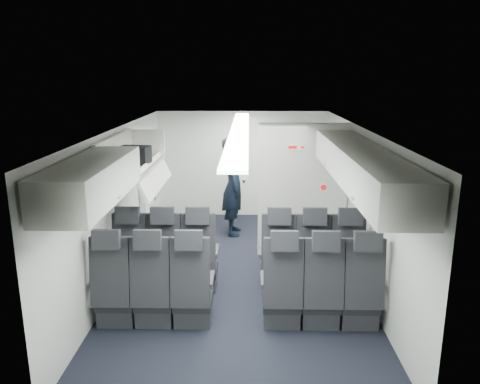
{
  "coord_description": "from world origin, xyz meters",
  "views": [
    {
      "loc": [
        0.13,
        -6.39,
        2.87
      ],
      "look_at": [
        0.0,
        0.4,
        1.15
      ],
      "focal_mm": 35.0,
      "sensor_mm": 36.0,
      "label": 1
    }
  ],
  "objects_px": {
    "seat_row_mid": "(237,293)",
    "flight_attendant": "(234,186)",
    "seat_row_front": "(239,263)",
    "carry_on_bag": "(135,155)",
    "galley_unit": "(290,173)",
    "boarding_door": "(148,186)"
  },
  "relations": [
    {
      "from": "carry_on_bag",
      "to": "seat_row_mid",
      "type": "bearing_deg",
      "value": -32.83
    },
    {
      "from": "galley_unit",
      "to": "carry_on_bag",
      "type": "height_order",
      "value": "carry_on_bag"
    },
    {
      "from": "seat_row_mid",
      "to": "flight_attendant",
      "type": "xyz_separation_m",
      "value": [
        -0.14,
        3.26,
        0.49
      ]
    },
    {
      "from": "flight_attendant",
      "to": "galley_unit",
      "type": "bearing_deg",
      "value": -51.93
    },
    {
      "from": "seat_row_front",
      "to": "boarding_door",
      "type": "relative_size",
      "value": 1.79
    },
    {
      "from": "boarding_door",
      "to": "carry_on_bag",
      "type": "distance_m",
      "value": 2.03
    },
    {
      "from": "seat_row_front",
      "to": "carry_on_bag",
      "type": "bearing_deg",
      "value": 168.99
    },
    {
      "from": "seat_row_mid",
      "to": "flight_attendant",
      "type": "bearing_deg",
      "value": 92.53
    },
    {
      "from": "galley_unit",
      "to": "carry_on_bag",
      "type": "relative_size",
      "value": 4.89
    },
    {
      "from": "galley_unit",
      "to": "boarding_door",
      "type": "height_order",
      "value": "galley_unit"
    },
    {
      "from": "seat_row_mid",
      "to": "flight_attendant",
      "type": "height_order",
      "value": "flight_attendant"
    },
    {
      "from": "seat_row_front",
      "to": "carry_on_bag",
      "type": "distance_m",
      "value": 2.01
    },
    {
      "from": "seat_row_front",
      "to": "flight_attendant",
      "type": "bearing_deg",
      "value": 93.5
    },
    {
      "from": "boarding_door",
      "to": "carry_on_bag",
      "type": "xyz_separation_m",
      "value": [
        0.25,
        -1.81,
        0.87
      ]
    },
    {
      "from": "carry_on_bag",
      "to": "galley_unit",
      "type": "bearing_deg",
      "value": 59.07
    },
    {
      "from": "seat_row_mid",
      "to": "flight_attendant",
      "type": "distance_m",
      "value": 3.3
    },
    {
      "from": "boarding_door",
      "to": "seat_row_front",
      "type": "bearing_deg",
      "value": -51.84
    },
    {
      "from": "boarding_door",
      "to": "carry_on_bag",
      "type": "height_order",
      "value": "carry_on_bag"
    },
    {
      "from": "seat_row_mid",
      "to": "galley_unit",
      "type": "relative_size",
      "value": 1.75
    },
    {
      "from": "flight_attendant",
      "to": "carry_on_bag",
      "type": "bearing_deg",
      "value": 147.83
    },
    {
      "from": "boarding_door",
      "to": "flight_attendant",
      "type": "bearing_deg",
      "value": 10.29
    },
    {
      "from": "seat_row_front",
      "to": "galley_unit",
      "type": "relative_size",
      "value": 1.75
    }
  ]
}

